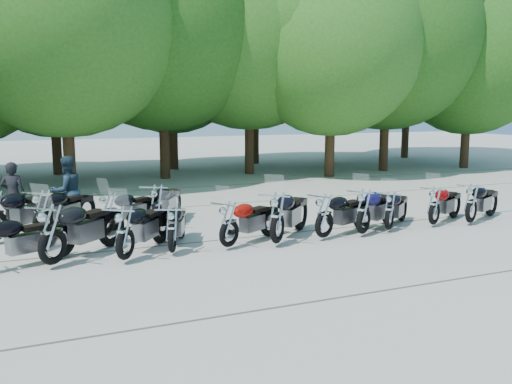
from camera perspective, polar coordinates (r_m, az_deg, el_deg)
name	(u,v)px	position (r m, az deg, el deg)	size (l,w,h in m)	color
ground	(283,251)	(11.95, 2.82, -6.25)	(90.00, 90.00, 0.00)	#9E9A8E
tree_3	(62,18)	(21.90, -19.75, 16.82)	(8.70, 8.70, 10.67)	#3A2614
tree_4	(161,23)	(24.37, -9.94, 17.09)	(9.13, 9.13, 11.20)	#3A2614
tree_5	(249,30)	(25.71, -0.72, 16.65)	(9.04, 9.04, 11.10)	#3A2614
tree_6	(332,45)	(24.79, 7.99, 15.08)	(8.00, 8.00, 9.82)	#3A2614
tree_7	(388,38)	(27.66, 13.70, 15.48)	(8.79, 8.79, 10.79)	#3A2614
tree_8	(470,60)	(30.10, 21.60, 12.81)	(7.53, 7.53, 9.25)	#3A2614
tree_11	(51,54)	(26.94, -20.74, 13.43)	(7.56, 7.56, 9.28)	#3A2614
tree_12	(171,54)	(27.82, -8.90, 14.20)	(7.88, 7.88, 9.67)	#3A2614
tree_13	(255,53)	(30.36, -0.12, 14.45)	(8.31, 8.31, 10.20)	#3A2614
tree_14	(332,57)	(30.90, 7.96, 13.88)	(8.02, 8.02, 9.84)	#3A2614
tree_15	(409,42)	(35.13, 15.83, 15.00)	(9.67, 9.67, 11.86)	#3A2614
motorcycle_1	(52,232)	(11.29, -20.69, -4.01)	(0.77, 2.52, 1.43)	black
motorcycle_2	(125,231)	(11.25, -13.64, -4.03)	(0.70, 2.32, 1.31)	black
motorcycle_3	(172,228)	(11.64, -8.84, -3.74)	(0.64, 2.11, 1.19)	black
motorcycle_4	(229,223)	(11.96, -2.86, -3.23)	(0.66, 2.16, 1.22)	#910B05
motorcycle_5	(277,216)	(12.22, 2.26, -2.54)	(0.75, 2.48, 1.40)	black
motorcycle_6	(324,214)	(12.88, 7.22, -2.33)	(0.68, 2.23, 1.26)	black
motorcycle_7	(364,210)	(13.41, 11.26, -1.86)	(0.71, 2.33, 1.31)	#100E3D
motorcycle_8	(390,209)	(14.04, 13.89, -1.77)	(0.63, 2.06, 1.17)	black
motorcycle_9	(435,204)	(14.95, 18.29, -1.23)	(0.65, 2.15, 1.22)	#7C0405
motorcycle_10	(472,202)	(15.52, 21.75, -0.97)	(0.68, 2.22, 1.26)	black
motorcycle_12	(43,211)	(13.92, -21.55, -1.91)	(0.71, 2.34, 1.32)	black
motorcycle_13	(110,210)	(13.87, -15.15, -1.89)	(0.64, 2.12, 1.20)	black
motorcycle_14	(157,205)	(14.01, -10.41, -1.33)	(0.72, 2.36, 1.33)	black
rider_0	(13,195)	(15.35, -24.20, -0.31)	(0.64, 0.42, 1.74)	black
rider_1	(67,191)	(15.12, -19.27, 0.08)	(0.91, 0.71, 1.86)	#1F3240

